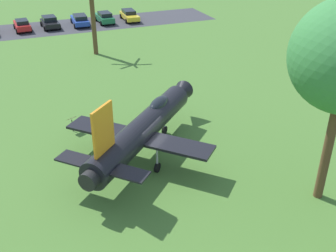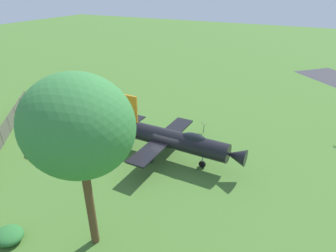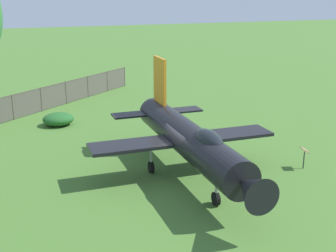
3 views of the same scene
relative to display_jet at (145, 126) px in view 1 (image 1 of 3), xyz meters
name	(u,v)px [view 1 (image 1 of 3)]	position (x,y,z in m)	size (l,w,h in m)	color
ground_plane	(143,157)	(0.37, -0.01, -2.03)	(200.00, 200.00, 0.00)	#47722D
parking_strip	(64,27)	(-24.49, -23.76, -2.03)	(41.53, 8.00, 0.00)	#38383D
display_jet	(145,126)	(0.00, 0.00, 0.00)	(12.91, 9.40, 5.36)	black
palm_tree	(93,20)	(-16.32, -13.73, 1.66)	(3.59, 3.79, 7.08)	brown
info_plaque	(72,120)	(-0.79, -6.08, -1.18)	(0.70, 0.57, 1.14)	#333333
parked_car_yellow	(129,15)	(-31.00, -17.29, -1.30)	(4.71, 4.51, 1.39)	gold
parked_car_green	(105,17)	(-28.35, -19.73, -1.25)	(4.26, 4.35, 1.50)	#1E6B3D
parked_car_blue	(80,20)	(-25.97, -22.12, -1.28)	(4.75, 4.58, 1.45)	#23429E
parked_car_black	(50,22)	(-23.35, -25.04, -1.28)	(4.17, 4.30, 1.46)	black
parked_car_red	(22,25)	(-20.78, -27.41, -1.27)	(3.97, 4.12, 1.45)	red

